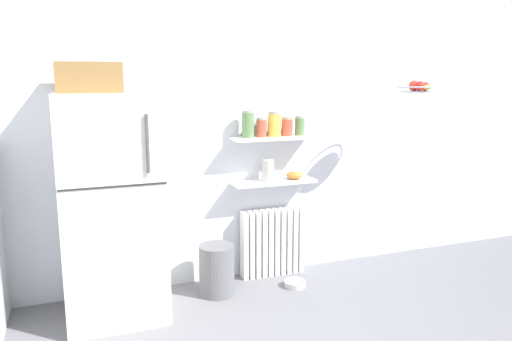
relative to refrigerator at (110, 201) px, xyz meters
name	(u,v)px	position (x,y,z in m)	size (l,w,h in m)	color
back_wall	(268,132)	(1.43, 0.41, 0.41)	(7.04, 0.10, 2.60)	silver
refrigerator	(110,201)	(0.00, 0.00, 0.00)	(0.72, 0.74, 1.89)	silver
radiator	(272,242)	(1.42, 0.28, -0.58)	(0.59, 0.12, 0.62)	white
wall_shelf_lower	(274,182)	(1.42, 0.25, -0.01)	(0.75, 0.22, 0.03)	white
wall_shelf_upper	(274,138)	(1.42, 0.25, 0.38)	(0.75, 0.22, 0.03)	white
storage_jar_0	(248,124)	(1.18, 0.25, 0.51)	(0.10, 0.10, 0.23)	#5B7F4C
storage_jar_1	(261,128)	(1.30, 0.25, 0.47)	(0.09, 0.09, 0.17)	#C64C38
storage_jar_2	(274,124)	(1.42, 0.25, 0.50)	(0.11, 0.11, 0.21)	yellow
storage_jar_3	(287,127)	(1.54, 0.25, 0.47)	(0.09, 0.09, 0.17)	#C64C38
storage_jar_4	(300,126)	(1.66, 0.25, 0.48)	(0.09, 0.09, 0.17)	#5B7F4C
vase	(268,170)	(1.36, 0.25, 0.09)	(0.10, 0.10, 0.19)	#B2ADA8
shelf_bowl	(294,175)	(1.62, 0.25, 0.03)	(0.15, 0.15, 0.07)	orange
trash_bin	(217,270)	(0.82, 0.05, -0.68)	(0.29, 0.29, 0.42)	slate
pet_food_bowl	(295,284)	(1.50, -0.05, -0.87)	(0.19, 0.19, 0.05)	#B7B7BC
hanging_fruit_basket	(417,87)	(2.54, -0.21, 0.82)	(0.33, 0.33, 0.10)	#B2B2B7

